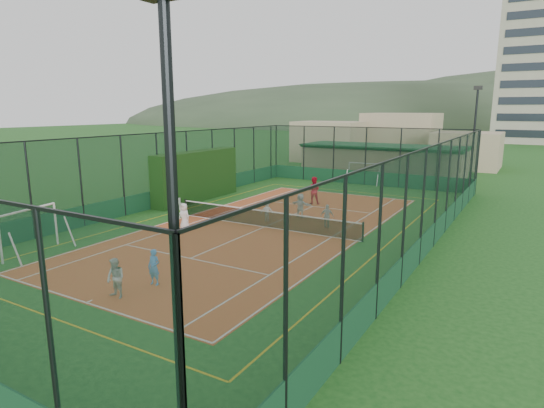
{
  "coord_description": "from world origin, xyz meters",
  "views": [
    {
      "loc": [
        12.95,
        -21.28,
        6.58
      ],
      "look_at": [
        0.03,
        0.79,
        1.2
      ],
      "focal_mm": 30.0,
      "sensor_mm": 36.0,
      "label": 1
    }
  ],
  "objects_px": {
    "apartment_tower": "(543,63)",
    "child_far_right": "(327,216)",
    "floodlight_se": "(176,281)",
    "child_far_back": "(300,205)",
    "child_near_left": "(184,216)",
    "floodlight_ne": "(473,141)",
    "coach": "(314,190)",
    "futsal_goal_far": "(364,174)",
    "clubhouse": "(382,161)",
    "futsal_goal_near": "(30,232)",
    "child_far_left": "(267,211)",
    "child_near_mid": "(154,267)",
    "white_bench": "(174,202)",
    "child_near_right": "(116,278)"
  },
  "relations": [
    {
      "from": "floodlight_ne",
      "to": "child_far_right",
      "type": "distance_m",
      "value": 16.23
    },
    {
      "from": "apartment_tower",
      "to": "futsal_goal_far",
      "type": "distance_m",
      "value": 67.17
    },
    {
      "from": "futsal_goal_near",
      "to": "child_far_left",
      "type": "relative_size",
      "value": 2.53
    },
    {
      "from": "child_far_left",
      "to": "floodlight_se",
      "type": "bearing_deg",
      "value": 82.66
    },
    {
      "from": "white_bench",
      "to": "child_near_left",
      "type": "relative_size",
      "value": 1.03
    },
    {
      "from": "floodlight_ne",
      "to": "child_far_left",
      "type": "bearing_deg",
      "value": -120.75
    },
    {
      "from": "futsal_goal_far",
      "to": "apartment_tower",
      "type": "bearing_deg",
      "value": 73.8
    },
    {
      "from": "apartment_tower",
      "to": "floodlight_ne",
      "type": "bearing_deg",
      "value": -92.98
    },
    {
      "from": "white_bench",
      "to": "child_far_left",
      "type": "relative_size",
      "value": 1.2
    },
    {
      "from": "futsal_goal_far",
      "to": "child_far_right",
      "type": "height_order",
      "value": "futsal_goal_far"
    },
    {
      "from": "floodlight_se",
      "to": "floodlight_ne",
      "type": "bearing_deg",
      "value": 90.0
    },
    {
      "from": "floodlight_ne",
      "to": "coach",
      "type": "relative_size",
      "value": 4.29
    },
    {
      "from": "clubhouse",
      "to": "futsal_goal_near",
      "type": "distance_m",
      "value": 32.26
    },
    {
      "from": "futsal_goal_far",
      "to": "child_far_back",
      "type": "height_order",
      "value": "futsal_goal_far"
    },
    {
      "from": "futsal_goal_far",
      "to": "child_near_mid",
      "type": "relative_size",
      "value": 2.05
    },
    {
      "from": "child_far_right",
      "to": "child_far_back",
      "type": "relative_size",
      "value": 0.87
    },
    {
      "from": "white_bench",
      "to": "futsal_goal_far",
      "type": "distance_m",
      "value": 18.03
    },
    {
      "from": "white_bench",
      "to": "child_near_right",
      "type": "xyz_separation_m",
      "value": [
        8.38,
        -12.15,
        0.31
      ]
    },
    {
      "from": "white_bench",
      "to": "child_near_mid",
      "type": "height_order",
      "value": "child_near_mid"
    },
    {
      "from": "child_near_mid",
      "to": "child_far_back",
      "type": "distance_m",
      "value": 12.58
    },
    {
      "from": "child_near_mid",
      "to": "coach",
      "type": "bearing_deg",
      "value": 87.75
    },
    {
      "from": "futsal_goal_near",
      "to": "child_far_back",
      "type": "relative_size",
      "value": 2.14
    },
    {
      "from": "coach",
      "to": "futsal_goal_far",
      "type": "bearing_deg",
      "value": -111.58
    },
    {
      "from": "floodlight_se",
      "to": "child_near_right",
      "type": "xyz_separation_m",
      "value": [
        -8.02,
        5.56,
        -3.39
      ]
    },
    {
      "from": "apartment_tower",
      "to": "child_far_right",
      "type": "relative_size",
      "value": 22.96
    },
    {
      "from": "floodlight_ne",
      "to": "child_far_left",
      "type": "height_order",
      "value": "floodlight_ne"
    },
    {
      "from": "floodlight_ne",
      "to": "child_far_back",
      "type": "xyz_separation_m",
      "value": [
        -7.91,
        -13.48,
        -3.36
      ]
    },
    {
      "from": "clubhouse",
      "to": "child_near_left",
      "type": "relative_size",
      "value": 10.3
    },
    {
      "from": "floodlight_se",
      "to": "floodlight_ne",
      "type": "xyz_separation_m",
      "value": [
        0.0,
        33.2,
        0.0
      ]
    },
    {
      "from": "coach",
      "to": "child_near_mid",
      "type": "bearing_deg",
      "value": 73.13
    },
    {
      "from": "apartment_tower",
      "to": "white_bench",
      "type": "xyz_separation_m",
      "value": [
        -19.8,
        -80.89,
        -14.57
      ]
    },
    {
      "from": "child_far_back",
      "to": "coach",
      "type": "relative_size",
      "value": 0.78
    },
    {
      "from": "clubhouse",
      "to": "child_far_back",
      "type": "distance_m",
      "value": 18.91
    },
    {
      "from": "clubhouse",
      "to": "child_far_back",
      "type": "height_order",
      "value": "clubhouse"
    },
    {
      "from": "futsal_goal_far",
      "to": "clubhouse",
      "type": "bearing_deg",
      "value": 81.52
    },
    {
      "from": "floodlight_ne",
      "to": "apartment_tower",
      "type": "distance_m",
      "value": 66.39
    },
    {
      "from": "floodlight_ne",
      "to": "child_near_right",
      "type": "xyz_separation_m",
      "value": [
        -8.02,
        -27.64,
        -3.39
      ]
    },
    {
      "from": "child_near_mid",
      "to": "white_bench",
      "type": "bearing_deg",
      "value": 122.96
    },
    {
      "from": "floodlight_se",
      "to": "child_far_back",
      "type": "xyz_separation_m",
      "value": [
        -7.91,
        19.72,
        -3.36
      ]
    },
    {
      "from": "child_near_right",
      "to": "child_far_back",
      "type": "xyz_separation_m",
      "value": [
        0.12,
        14.17,
        0.03
      ]
    },
    {
      "from": "child_near_left",
      "to": "child_far_left",
      "type": "relative_size",
      "value": 1.16
    },
    {
      "from": "child_near_left",
      "to": "child_near_mid",
      "type": "bearing_deg",
      "value": -56.17
    },
    {
      "from": "white_bench",
      "to": "child_far_right",
      "type": "height_order",
      "value": "child_far_right"
    },
    {
      "from": "futsal_goal_near",
      "to": "futsal_goal_far",
      "type": "distance_m",
      "value": 27.78
    },
    {
      "from": "futsal_goal_near",
      "to": "child_near_mid",
      "type": "bearing_deg",
      "value": -100.48
    },
    {
      "from": "futsal_goal_far",
      "to": "child_far_right",
      "type": "relative_size",
      "value": 2.18
    },
    {
      "from": "futsal_goal_near",
      "to": "child_far_back",
      "type": "distance_m",
      "value": 14.72
    },
    {
      "from": "floodlight_se",
      "to": "apartment_tower",
      "type": "relative_size",
      "value": 0.28
    },
    {
      "from": "child_near_left",
      "to": "child_far_back",
      "type": "distance_m",
      "value": 7.2
    },
    {
      "from": "apartment_tower",
      "to": "child_near_right",
      "type": "distance_m",
      "value": 94.82
    }
  ]
}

